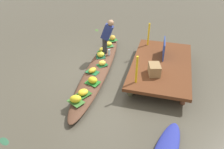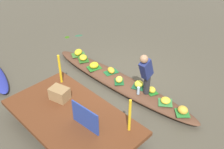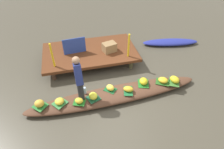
{
  "view_description": "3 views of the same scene",
  "coord_description": "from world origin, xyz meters",
  "px_view_note": "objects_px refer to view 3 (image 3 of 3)",
  "views": [
    {
      "loc": [
        6.02,
        2.09,
        4.15
      ],
      "look_at": [
        0.41,
        0.58,
        0.29
      ],
      "focal_mm": 37.27,
      "sensor_mm": 36.0,
      "label": 1
    },
    {
      "loc": [
        -4.16,
        4.41,
        4.6
      ],
      "look_at": [
        0.12,
        0.16,
        0.39
      ],
      "focal_mm": 42.7,
      "sensor_mm": 36.0,
      "label": 2
    },
    {
      "loc": [
        -1.01,
        -3.83,
        4.2
      ],
      "look_at": [
        0.03,
        0.48,
        0.48
      ],
      "focal_mm": 31.77,
      "sensor_mm": 36.0,
      "label": 3
    }
  ],
  "objects_px": {
    "banana_bunch_3": "(163,80)",
    "produce_crate": "(109,47)",
    "banana_bunch_4": "(175,79)",
    "vendor_person": "(79,77)",
    "banana_bunch_2": "(79,101)",
    "water_bottle": "(85,90)",
    "banana_bunch_0": "(144,81)",
    "market_banner": "(74,46)",
    "banana_bunch_5": "(110,88)",
    "vendor_boat": "(115,95)",
    "banana_bunch_8": "(39,103)",
    "moored_boat": "(170,42)",
    "banana_bunch_7": "(93,96)",
    "banana_bunch_6": "(59,101)",
    "banana_bunch_1": "(128,89)"
  },
  "relations": [
    {
      "from": "banana_bunch_4",
      "to": "banana_bunch_8",
      "type": "relative_size",
      "value": 1.2
    },
    {
      "from": "banana_bunch_3",
      "to": "banana_bunch_8",
      "type": "bearing_deg",
      "value": -178.07
    },
    {
      "from": "banana_bunch_2",
      "to": "market_banner",
      "type": "bearing_deg",
      "value": 86.89
    },
    {
      "from": "moored_boat",
      "to": "water_bottle",
      "type": "bearing_deg",
      "value": -139.25
    },
    {
      "from": "banana_bunch_7",
      "to": "vendor_person",
      "type": "height_order",
      "value": "vendor_person"
    },
    {
      "from": "banana_bunch_6",
      "to": "water_bottle",
      "type": "height_order",
      "value": "water_bottle"
    },
    {
      "from": "water_bottle",
      "to": "market_banner",
      "type": "bearing_deg",
      "value": 92.56
    },
    {
      "from": "banana_bunch_5",
      "to": "produce_crate",
      "type": "bearing_deg",
      "value": 77.88
    },
    {
      "from": "banana_bunch_4",
      "to": "produce_crate",
      "type": "bearing_deg",
      "value": 130.8
    },
    {
      "from": "banana_bunch_7",
      "to": "water_bottle",
      "type": "height_order",
      "value": "water_bottle"
    },
    {
      "from": "moored_boat",
      "to": "banana_bunch_4",
      "type": "xyz_separation_m",
      "value": [
        -1.06,
        -2.34,
        0.24
      ]
    },
    {
      "from": "moored_boat",
      "to": "banana_bunch_7",
      "type": "xyz_separation_m",
      "value": [
        -3.51,
        -2.43,
        0.23
      ]
    },
    {
      "from": "banana_bunch_3",
      "to": "banana_bunch_4",
      "type": "bearing_deg",
      "value": -12.71
    },
    {
      "from": "banana_bunch_1",
      "to": "banana_bunch_3",
      "type": "distance_m",
      "value": 1.12
    },
    {
      "from": "banana_bunch_0",
      "to": "banana_bunch_8",
      "type": "relative_size",
      "value": 1.11
    },
    {
      "from": "banana_bunch_2",
      "to": "banana_bunch_8",
      "type": "bearing_deg",
      "value": 173.31
    },
    {
      "from": "produce_crate",
      "to": "banana_bunch_2",
      "type": "bearing_deg",
      "value": -122.87
    },
    {
      "from": "banana_bunch_2",
      "to": "water_bottle",
      "type": "distance_m",
      "value": 0.37
    },
    {
      "from": "banana_bunch_3",
      "to": "water_bottle",
      "type": "distance_m",
      "value": 2.31
    },
    {
      "from": "banana_bunch_2",
      "to": "vendor_person",
      "type": "xyz_separation_m",
      "value": [
        0.08,
        0.21,
        0.62
      ]
    },
    {
      "from": "banana_bunch_4",
      "to": "banana_bunch_8",
      "type": "xyz_separation_m",
      "value": [
        -3.85,
        -0.04,
        0.0
      ]
    },
    {
      "from": "banana_bunch_3",
      "to": "produce_crate",
      "type": "bearing_deg",
      "value": 125.31
    },
    {
      "from": "banana_bunch_5",
      "to": "vendor_boat",
      "type": "bearing_deg",
      "value": -45.07
    },
    {
      "from": "banana_bunch_1",
      "to": "banana_bunch_8",
      "type": "distance_m",
      "value": 2.41
    },
    {
      "from": "banana_bunch_6",
      "to": "banana_bunch_7",
      "type": "xyz_separation_m",
      "value": [
        0.89,
        -0.03,
        0.02
      ]
    },
    {
      "from": "banana_bunch_4",
      "to": "banana_bunch_5",
      "type": "height_order",
      "value": "banana_bunch_4"
    },
    {
      "from": "vendor_boat",
      "to": "banana_bunch_4",
      "type": "distance_m",
      "value": 1.83
    },
    {
      "from": "vendor_person",
      "to": "market_banner",
      "type": "distance_m",
      "value": 1.94
    },
    {
      "from": "market_banner",
      "to": "banana_bunch_4",
      "type": "bearing_deg",
      "value": -40.35
    },
    {
      "from": "banana_bunch_2",
      "to": "banana_bunch_5",
      "type": "xyz_separation_m",
      "value": [
        0.91,
        0.28,
        0.01
      ]
    },
    {
      "from": "banana_bunch_7",
      "to": "banana_bunch_8",
      "type": "relative_size",
      "value": 0.99
    },
    {
      "from": "vendor_person",
      "to": "produce_crate",
      "type": "bearing_deg",
      "value": 55.77
    },
    {
      "from": "banana_bunch_0",
      "to": "market_banner",
      "type": "distance_m",
      "value": 2.6
    },
    {
      "from": "banana_bunch_1",
      "to": "banana_bunch_7",
      "type": "height_order",
      "value": "banana_bunch_7"
    },
    {
      "from": "banana_bunch_5",
      "to": "banana_bunch_6",
      "type": "relative_size",
      "value": 0.97
    },
    {
      "from": "banana_bunch_0",
      "to": "market_banner",
      "type": "bearing_deg",
      "value": 134.57
    },
    {
      "from": "moored_boat",
      "to": "banana_bunch_3",
      "type": "distance_m",
      "value": 2.67
    },
    {
      "from": "banana_bunch_4",
      "to": "market_banner",
      "type": "height_order",
      "value": "market_banner"
    },
    {
      "from": "banana_bunch_4",
      "to": "banana_bunch_5",
      "type": "xyz_separation_m",
      "value": [
        -1.93,
        0.12,
        -0.02
      ]
    },
    {
      "from": "banana_bunch_4",
      "to": "banana_bunch_6",
      "type": "bearing_deg",
      "value": -178.92
    },
    {
      "from": "banana_bunch_6",
      "to": "water_bottle",
      "type": "distance_m",
      "value": 0.74
    },
    {
      "from": "banana_bunch_4",
      "to": "vendor_person",
      "type": "distance_m",
      "value": 2.83
    },
    {
      "from": "banana_bunch_4",
      "to": "vendor_person",
      "type": "relative_size",
      "value": 0.24
    },
    {
      "from": "banana_bunch_1",
      "to": "banana_bunch_5",
      "type": "height_order",
      "value": "banana_bunch_5"
    },
    {
      "from": "banana_bunch_6",
      "to": "market_banner",
      "type": "height_order",
      "value": "market_banner"
    },
    {
      "from": "banana_bunch_8",
      "to": "water_bottle",
      "type": "distance_m",
      "value": 1.22
    },
    {
      "from": "moored_boat",
      "to": "water_bottle",
      "type": "height_order",
      "value": "water_bottle"
    },
    {
      "from": "vendor_boat",
      "to": "produce_crate",
      "type": "xyz_separation_m",
      "value": [
        0.25,
        1.8,
        0.45
      ]
    },
    {
      "from": "vendor_boat",
      "to": "banana_bunch_2",
      "type": "height_order",
      "value": "banana_bunch_2"
    },
    {
      "from": "banana_bunch_3",
      "to": "water_bottle",
      "type": "bearing_deg",
      "value": 178.09
    }
  ]
}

